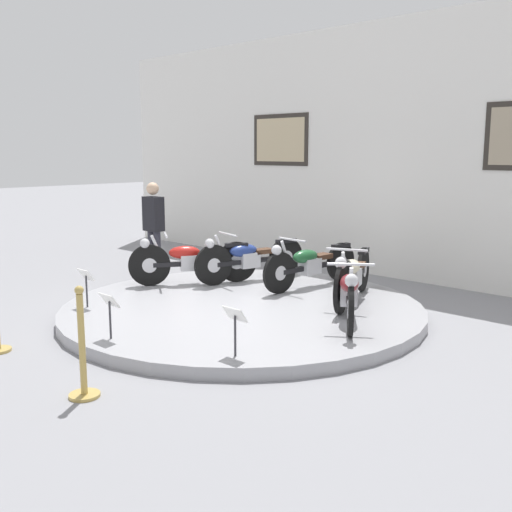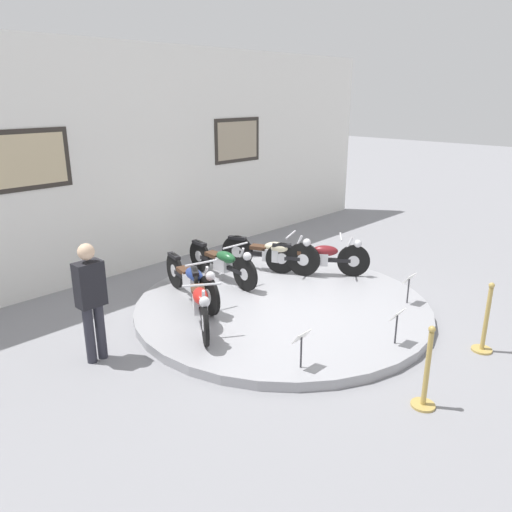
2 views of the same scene
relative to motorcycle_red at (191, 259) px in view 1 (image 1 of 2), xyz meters
The scene contains 13 objects.
ground_plane 1.60m from the motorcycle_red, 13.09° to the right, with size 60.00×60.00×0.00m, color gray.
display_platform 1.58m from the motorcycle_red, 13.09° to the right, with size 4.83×4.83×0.14m, color #99999E.
back_wall 3.92m from the motorcycle_red, 65.58° to the left, with size 14.00×0.22×4.36m.
motorcycle_red is the anchor object (origin of this frame).
motorcycle_blue 0.92m from the motorcycle_red, 57.94° to the left, with size 0.65×1.93×0.79m.
motorcycle_green 1.83m from the motorcycle_red, 36.69° to the left, with size 0.54×1.95×0.78m.
motorcycle_cream 2.58m from the motorcycle_red, 17.66° to the left, with size 0.81×1.87×0.80m.
motorcycle_maroon 2.94m from the motorcycle_red, ahead, with size 1.22×1.60×0.78m.
info_placard_front_left 1.86m from the motorcycle_red, 87.81° to the right, with size 0.26×0.11×0.51m.
info_placard_front_centre 2.82m from the motorcycle_red, 58.57° to the right, with size 0.26×0.11×0.51m.
info_placard_front_right 3.42m from the motorcycle_red, 32.94° to the right, with size 0.26×0.11×0.51m.
visitor_standing 1.59m from the motorcycle_red, 164.34° to the left, with size 0.36×0.22×1.65m.
stanchion_post_right_of_entry 4.05m from the motorcycle_red, 54.08° to the right, with size 0.28×0.28×1.02m.
Camera 1 is at (5.52, -5.55, 2.18)m, focal length 42.00 mm.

